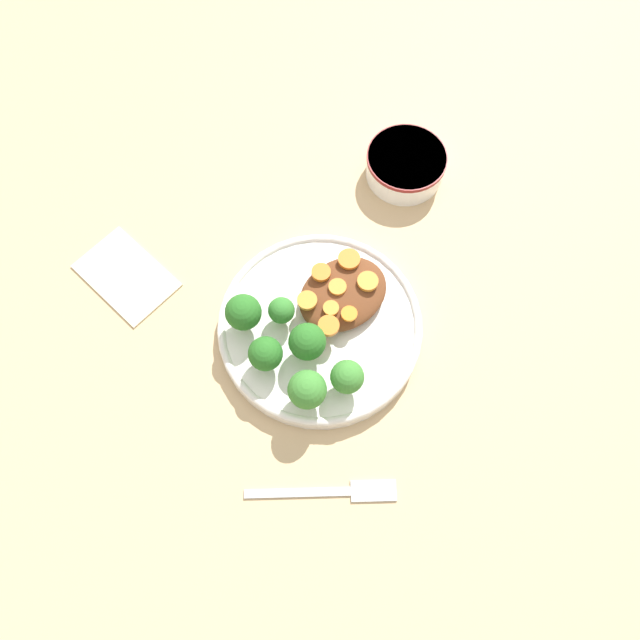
# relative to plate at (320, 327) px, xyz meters

# --- Properties ---
(ground_plane) EXTENTS (4.00, 4.00, 0.00)m
(ground_plane) POSITION_rel_plate_xyz_m (0.00, 0.00, -0.01)
(ground_plane) COLOR tan
(plate) EXTENTS (0.25, 0.25, 0.03)m
(plate) POSITION_rel_plate_xyz_m (0.00, 0.00, 0.00)
(plate) COLOR white
(plate) RESTS_ON ground_plane
(dip_bowl) EXTENTS (0.11, 0.11, 0.04)m
(dip_bowl) POSITION_rel_plate_xyz_m (-0.11, 0.24, 0.01)
(dip_bowl) COLOR white
(dip_bowl) RESTS_ON ground_plane
(stew_mound) EXTENTS (0.09, 0.12, 0.03)m
(stew_mound) POSITION_rel_plate_xyz_m (-0.01, 0.04, 0.02)
(stew_mound) COLOR brown
(stew_mound) RESTS_ON plate
(broccoli_floret_0) EXTENTS (0.04, 0.04, 0.05)m
(broccoli_floret_0) POSITION_rel_plate_xyz_m (0.00, -0.08, 0.04)
(broccoli_floret_0) COLOR #759E51
(broccoli_floret_0) RESTS_ON plate
(broccoli_floret_1) EXTENTS (0.04, 0.04, 0.06)m
(broccoli_floret_1) POSITION_rel_plate_xyz_m (0.02, -0.03, 0.04)
(broccoli_floret_1) COLOR #7FA85B
(broccoli_floret_1) RESTS_ON plate
(broccoli_floret_2) EXTENTS (0.04, 0.04, 0.05)m
(broccoli_floret_2) POSITION_rel_plate_xyz_m (0.08, -0.02, 0.04)
(broccoli_floret_2) COLOR #759E51
(broccoli_floret_2) RESTS_ON plate
(broccoli_floret_3) EXTENTS (0.04, 0.04, 0.06)m
(broccoli_floret_3) POSITION_rel_plate_xyz_m (0.06, -0.07, 0.04)
(broccoli_floret_3) COLOR #7FA85B
(broccoli_floret_3) RESTS_ON plate
(broccoli_floret_4) EXTENTS (0.04, 0.04, 0.06)m
(broccoli_floret_4) POSITION_rel_plate_xyz_m (-0.06, -0.07, 0.04)
(broccoli_floret_4) COLOR #7FA85B
(broccoli_floret_4) RESTS_ON plate
(broccoli_floret_5) EXTENTS (0.03, 0.03, 0.04)m
(broccoli_floret_5) POSITION_rel_plate_xyz_m (-0.03, -0.03, 0.03)
(broccoli_floret_5) COLOR #7FA85B
(broccoli_floret_5) RESTS_ON plate
(carrot_slice_0) EXTENTS (0.02, 0.02, 0.00)m
(carrot_slice_0) POSITION_rel_plate_xyz_m (-0.02, 0.04, 0.03)
(carrot_slice_0) COLOR orange
(carrot_slice_0) RESTS_ON stew_mound
(carrot_slice_1) EXTENTS (0.02, 0.02, 0.01)m
(carrot_slice_1) POSITION_rel_plate_xyz_m (-0.02, 0.00, 0.04)
(carrot_slice_1) COLOR orange
(carrot_slice_1) RESTS_ON stew_mound
(carrot_slice_2) EXTENTS (0.03, 0.03, 0.01)m
(carrot_slice_2) POSITION_rel_plate_xyz_m (-0.04, 0.07, 0.04)
(carrot_slice_2) COLOR orange
(carrot_slice_2) RESTS_ON stew_mound
(carrot_slice_3) EXTENTS (0.02, 0.02, 0.00)m
(carrot_slice_3) POSITION_rel_plate_xyz_m (0.02, 0.03, 0.03)
(carrot_slice_3) COLOR orange
(carrot_slice_3) RESTS_ON stew_mound
(carrot_slice_4) EXTENTS (0.03, 0.03, 0.01)m
(carrot_slice_4) POSITION_rel_plate_xyz_m (0.00, 0.07, 0.04)
(carrot_slice_4) COLOR orange
(carrot_slice_4) RESTS_ON stew_mound
(carrot_slice_5) EXTENTS (0.02, 0.02, 0.00)m
(carrot_slice_5) POSITION_rel_plate_xyz_m (-0.00, 0.02, 0.03)
(carrot_slice_5) COLOR orange
(carrot_slice_5) RESTS_ON stew_mound
(carrot_slice_6) EXTENTS (0.02, 0.02, 0.01)m
(carrot_slice_6) POSITION_rel_plate_xyz_m (-0.04, 0.04, 0.04)
(carrot_slice_6) COLOR orange
(carrot_slice_6) RESTS_ON stew_mound
(carrot_slice_7) EXTENTS (0.03, 0.03, 0.01)m
(carrot_slice_7) POSITION_rel_plate_xyz_m (0.02, 0.00, 0.04)
(carrot_slice_7) COLOR orange
(carrot_slice_7) RESTS_ON stew_mound
(fork) EXTENTS (0.12, 0.15, 0.01)m
(fork) POSITION_rel_plate_xyz_m (0.17, -0.11, -0.01)
(fork) COLOR #B3B3B3
(fork) RESTS_ON ground_plane
(napkin) EXTENTS (0.14, 0.10, 0.01)m
(napkin) POSITION_rel_plate_xyz_m (-0.21, -0.15, -0.01)
(napkin) COLOR beige
(napkin) RESTS_ON ground_plane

